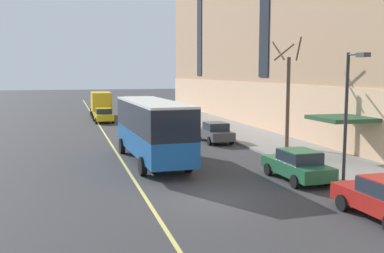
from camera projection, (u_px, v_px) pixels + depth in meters
ground_plane at (208, 200)px, 18.90m from camera, size 260.00×260.00×0.00m
sidewalk at (355, 171)px, 24.25m from camera, size 5.29×160.00×0.15m
city_bus at (152, 127)px, 26.56m from camera, size 3.06×10.75×3.69m
parked_car_green_1 at (297, 165)px, 22.26m from camera, size 2.01×4.50×1.56m
parked_car_darkgray_2 at (215, 132)px, 34.59m from camera, size 1.97×4.43×1.56m
parked_car_darkgray_5 at (173, 115)px, 48.46m from camera, size 2.05×4.45×1.56m
box_truck at (101, 103)px, 53.98m from camera, size 2.41×6.92×3.04m
taxi_cab at (103, 115)px, 48.47m from camera, size 2.07×4.44×1.56m
street_tree_far_uptown at (288, 94)px, 31.24m from camera, size 1.80×1.74×7.60m
street_lamp at (350, 102)px, 21.14m from camera, size 0.36×1.48×6.13m
lane_centerline at (138, 187)px, 21.10m from camera, size 0.16×140.00×0.01m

